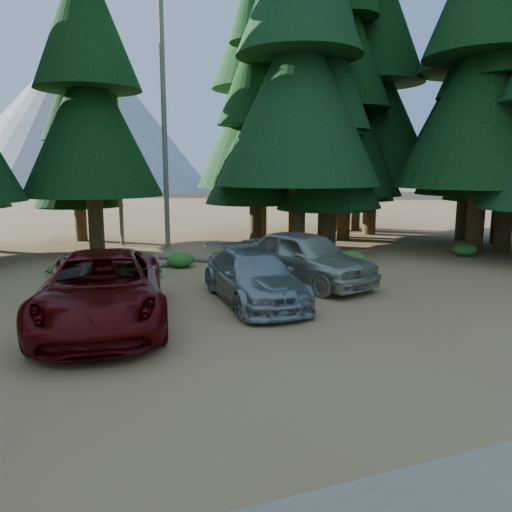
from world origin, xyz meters
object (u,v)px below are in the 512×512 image
(log_left, at_px, (121,267))
(log_mid, at_px, (189,258))
(log_right, at_px, (279,266))
(silver_minivan_right, at_px, (305,257))
(red_pickup, at_px, (102,289))
(silver_minivan_center, at_px, (254,277))

(log_left, height_order, log_mid, log_left)
(log_left, relative_size, log_right, 0.76)
(silver_minivan_right, bearing_deg, red_pickup, -179.90)
(silver_minivan_center, xyz_separation_m, log_left, (-3.11, 5.83, -0.59))
(silver_minivan_center, xyz_separation_m, log_right, (2.49, 3.93, -0.56))
(silver_minivan_center, bearing_deg, silver_minivan_right, 34.60)
(log_right, bearing_deg, silver_minivan_center, -114.66)
(red_pickup, height_order, log_mid, red_pickup)
(log_left, bearing_deg, red_pickup, -106.16)
(log_left, distance_m, log_mid, 3.06)
(silver_minivan_center, relative_size, log_left, 1.30)
(red_pickup, xyz_separation_m, silver_minivan_center, (4.20, 0.65, -0.16))
(red_pickup, xyz_separation_m, log_right, (6.69, 4.57, -0.72))
(silver_minivan_center, bearing_deg, log_right, 59.04)
(silver_minivan_center, xyz_separation_m, log_mid, (-0.25, 6.92, -0.60))
(log_left, bearing_deg, log_mid, 14.17)
(red_pickup, distance_m, log_right, 8.13)
(silver_minivan_center, distance_m, log_mid, 6.95)
(red_pickup, height_order, log_right, red_pickup)
(silver_minivan_right, distance_m, log_left, 7.01)
(log_left, distance_m, log_right, 5.92)
(log_left, bearing_deg, log_right, -25.42)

